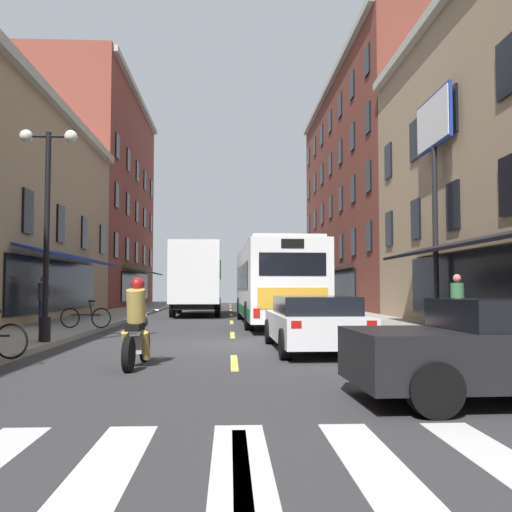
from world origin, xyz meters
TOP-DOWN VIEW (x-y plane):
  - ground_plane at (0.00, 0.00)m, footprint 34.80×80.00m
  - lane_centre_dashes at (0.00, -0.25)m, footprint 0.14×73.90m
  - crosswalk_near at (0.00, -10.00)m, footprint 7.10×2.80m
  - sidewalk_right at (5.90, 0.00)m, footprint 3.00×80.00m
  - billboard_sign at (7.05, 4.63)m, footprint 0.40×3.16m
  - transit_bus at (1.68, 7.99)m, footprint 2.84×11.17m
  - box_truck at (-1.80, 15.16)m, footprint 2.56×7.49m
  - sedan_near at (1.86, -1.53)m, footprint 2.04×4.75m
  - sedan_far at (-1.93, 24.98)m, footprint 2.08×4.65m
  - motorcycle_rider at (-1.81, -4.02)m, footprint 0.62×2.07m
  - bicycle_near at (-4.81, 4.28)m, footprint 1.71×0.48m
  - pedestrian_near at (-6.77, 6.09)m, footprint 0.46×0.52m
  - pedestrian_mid at (6.14, 0.59)m, footprint 0.36×0.36m
  - street_lamp_twin at (-4.62, -0.48)m, footprint 1.42×0.32m

SIDE VIEW (x-z plane):
  - ground_plane at x=0.00m, z-range -0.10..0.00m
  - lane_centre_dashes at x=0.00m, z-range 0.00..0.01m
  - crosswalk_near at x=0.00m, z-range 0.00..0.01m
  - sidewalk_right at x=5.90m, z-range 0.00..0.14m
  - bicycle_near at x=-4.81m, z-range 0.05..0.96m
  - sedan_near at x=1.86m, z-range 0.03..1.29m
  - motorcycle_rider at x=-1.81m, z-range -0.12..1.54m
  - sedan_far at x=-1.93m, z-range 0.01..1.46m
  - pedestrian_mid at x=6.14m, z-range 0.16..1.86m
  - pedestrian_near at x=-6.77m, z-range 0.19..1.93m
  - transit_bus at x=1.68m, z-range 0.08..3.24m
  - box_truck at x=-1.80m, z-range 0.08..3.78m
  - street_lamp_twin at x=-4.62m, z-range 0.42..5.69m
  - billboard_sign at x=7.05m, z-range 2.37..10.44m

